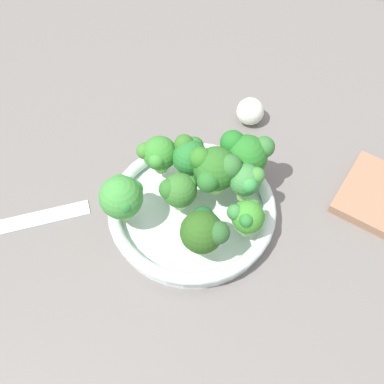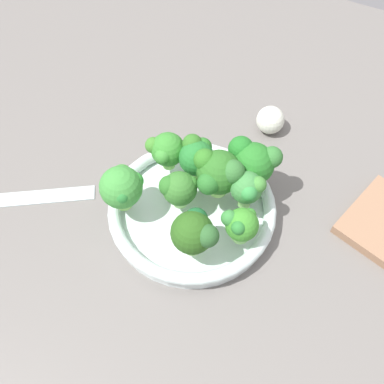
{
  "view_description": "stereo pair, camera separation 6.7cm",
  "coord_description": "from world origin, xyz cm",
  "px_view_note": "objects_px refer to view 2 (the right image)",
  "views": [
    {
      "loc": [
        -10.0,
        38.24,
        61.53
      ],
      "look_at": [
        1.34,
        1.13,
        6.4
      ],
      "focal_mm": 44.36,
      "sensor_mm": 36.0,
      "label": 1
    },
    {
      "loc": [
        -16.25,
        35.72,
        61.53
      ],
      "look_at": [
        1.34,
        1.13,
        6.4
      ],
      "focal_mm": 44.36,
      "sensor_mm": 36.0,
      "label": 2
    }
  ],
  "objects_px": {
    "broccoli_floret_3": "(179,188)",
    "broccoli_floret_7": "(194,231)",
    "bowl": "(192,210)",
    "broccoli_floret_8": "(252,160)",
    "broccoli_floret_0": "(166,150)",
    "broccoli_floret_4": "(218,173)",
    "broccoli_floret_5": "(241,225)",
    "broccoli_floret_6": "(196,156)",
    "broccoli_floret_1": "(248,188)",
    "broccoli_floret_2": "(122,187)",
    "garlic_bulb": "(270,120)"
  },
  "relations": [
    {
      "from": "bowl",
      "to": "broccoli_floret_5",
      "type": "xyz_separation_m",
      "value": [
        -0.08,
        0.02,
        0.05
      ]
    },
    {
      "from": "broccoli_floret_6",
      "to": "garlic_bulb",
      "type": "xyz_separation_m",
      "value": [
        -0.06,
        -0.17,
        -0.05
      ]
    },
    {
      "from": "broccoli_floret_1",
      "to": "broccoli_floret_2",
      "type": "bearing_deg",
      "value": 26.15
    },
    {
      "from": "broccoli_floret_1",
      "to": "broccoli_floret_2",
      "type": "relative_size",
      "value": 0.89
    },
    {
      "from": "broccoli_floret_6",
      "to": "broccoli_floret_5",
      "type": "bearing_deg",
      "value": 144.64
    },
    {
      "from": "broccoli_floret_7",
      "to": "broccoli_floret_8",
      "type": "xyz_separation_m",
      "value": [
        -0.02,
        -0.14,
        0.0
      ]
    },
    {
      "from": "broccoli_floret_1",
      "to": "broccoli_floret_3",
      "type": "relative_size",
      "value": 1.09
    },
    {
      "from": "broccoli_floret_1",
      "to": "broccoli_floret_4",
      "type": "height_order",
      "value": "broccoli_floret_4"
    },
    {
      "from": "bowl",
      "to": "broccoli_floret_4",
      "type": "bearing_deg",
      "value": -123.53
    },
    {
      "from": "broccoli_floret_4",
      "to": "broccoli_floret_7",
      "type": "bearing_deg",
      "value": 96.43
    },
    {
      "from": "broccoli_floret_4",
      "to": "broccoli_floret_1",
      "type": "bearing_deg",
      "value": 176.29
    },
    {
      "from": "broccoli_floret_3",
      "to": "broccoli_floret_7",
      "type": "bearing_deg",
      "value": 133.67
    },
    {
      "from": "bowl",
      "to": "broccoli_floret_6",
      "type": "relative_size",
      "value": 3.59
    },
    {
      "from": "broccoli_floret_6",
      "to": "broccoli_floret_8",
      "type": "distance_m",
      "value": 0.08
    },
    {
      "from": "broccoli_floret_2",
      "to": "broccoli_floret_6",
      "type": "distance_m",
      "value": 0.12
    },
    {
      "from": "broccoli_floret_3",
      "to": "broccoli_floret_7",
      "type": "height_order",
      "value": "broccoli_floret_7"
    },
    {
      "from": "bowl",
      "to": "broccoli_floret_4",
      "type": "relative_size",
      "value": 3.17
    },
    {
      "from": "broccoli_floret_7",
      "to": "garlic_bulb",
      "type": "bearing_deg",
      "value": -90.74
    },
    {
      "from": "broccoli_floret_1",
      "to": "broccoli_floret_5",
      "type": "relative_size",
      "value": 1.16
    },
    {
      "from": "bowl",
      "to": "broccoli_floret_7",
      "type": "xyz_separation_m",
      "value": [
        -0.03,
        0.06,
        0.06
      ]
    },
    {
      "from": "broccoli_floret_3",
      "to": "broccoli_floret_6",
      "type": "bearing_deg",
      "value": -87.4
    },
    {
      "from": "broccoli_floret_0",
      "to": "broccoli_floret_5",
      "type": "relative_size",
      "value": 1.13
    },
    {
      "from": "broccoli_floret_0",
      "to": "broccoli_floret_3",
      "type": "relative_size",
      "value": 1.05
    },
    {
      "from": "bowl",
      "to": "broccoli_floret_8",
      "type": "distance_m",
      "value": 0.12
    },
    {
      "from": "broccoli_floret_5",
      "to": "garlic_bulb",
      "type": "xyz_separation_m",
      "value": [
        0.05,
        -0.24,
        -0.04
      ]
    },
    {
      "from": "broccoli_floret_2",
      "to": "broccoli_floret_6",
      "type": "relative_size",
      "value": 1.06
    },
    {
      "from": "bowl",
      "to": "garlic_bulb",
      "type": "relative_size",
      "value": 5.23
    },
    {
      "from": "garlic_bulb",
      "to": "broccoli_floret_4",
      "type": "bearing_deg",
      "value": 85.48
    },
    {
      "from": "broccoli_floret_8",
      "to": "bowl",
      "type": "bearing_deg",
      "value": 54.74
    },
    {
      "from": "bowl",
      "to": "broccoli_floret_0",
      "type": "xyz_separation_m",
      "value": [
        0.07,
        -0.05,
        0.05
      ]
    },
    {
      "from": "broccoli_floret_2",
      "to": "broccoli_floret_4",
      "type": "xyz_separation_m",
      "value": [
        -0.11,
        -0.08,
        0.0
      ]
    },
    {
      "from": "broccoli_floret_1",
      "to": "broccoli_floret_0",
      "type": "bearing_deg",
      "value": -5.44
    },
    {
      "from": "broccoli_floret_6",
      "to": "garlic_bulb",
      "type": "relative_size",
      "value": 1.46
    },
    {
      "from": "broccoli_floret_2",
      "to": "broccoli_floret_4",
      "type": "distance_m",
      "value": 0.14
    },
    {
      "from": "bowl",
      "to": "broccoli_floret_0",
      "type": "bearing_deg",
      "value": -34.62
    },
    {
      "from": "broccoli_floret_4",
      "to": "garlic_bulb",
      "type": "bearing_deg",
      "value": -94.52
    },
    {
      "from": "broccoli_floret_1",
      "to": "garlic_bulb",
      "type": "relative_size",
      "value": 1.38
    },
    {
      "from": "broccoli_floret_4",
      "to": "broccoli_floret_5",
      "type": "bearing_deg",
      "value": 137.14
    },
    {
      "from": "bowl",
      "to": "broccoli_floret_8",
      "type": "height_order",
      "value": "broccoli_floret_8"
    },
    {
      "from": "broccoli_floret_4",
      "to": "broccoli_floret_6",
      "type": "xyz_separation_m",
      "value": [
        0.04,
        -0.02,
        -0.01
      ]
    },
    {
      "from": "broccoli_floret_0",
      "to": "broccoli_floret_5",
      "type": "height_order",
      "value": "broccoli_floret_0"
    },
    {
      "from": "broccoli_floret_4",
      "to": "broccoli_floret_7",
      "type": "xyz_separation_m",
      "value": [
        -0.01,
        0.1,
        -0.01
      ]
    },
    {
      "from": "broccoli_floret_2",
      "to": "garlic_bulb",
      "type": "height_order",
      "value": "broccoli_floret_2"
    },
    {
      "from": "broccoli_floret_0",
      "to": "broccoli_floret_8",
      "type": "xyz_separation_m",
      "value": [
        -0.12,
        -0.04,
        0.01
      ]
    },
    {
      "from": "broccoli_floret_0",
      "to": "broccoli_floret_8",
      "type": "bearing_deg",
      "value": -164.15
    },
    {
      "from": "broccoli_floret_5",
      "to": "broccoli_floret_6",
      "type": "height_order",
      "value": "broccoli_floret_6"
    },
    {
      "from": "broccoli_floret_5",
      "to": "broccoli_floret_7",
      "type": "bearing_deg",
      "value": 39.26
    },
    {
      "from": "broccoli_floret_4",
      "to": "broccoli_floret_8",
      "type": "xyz_separation_m",
      "value": [
        -0.03,
        -0.05,
        -0.0
      ]
    },
    {
      "from": "broccoli_floret_7",
      "to": "broccoli_floret_5",
      "type": "bearing_deg",
      "value": -140.74
    },
    {
      "from": "broccoli_floret_1",
      "to": "garlic_bulb",
      "type": "height_order",
      "value": "broccoli_floret_1"
    }
  ]
}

